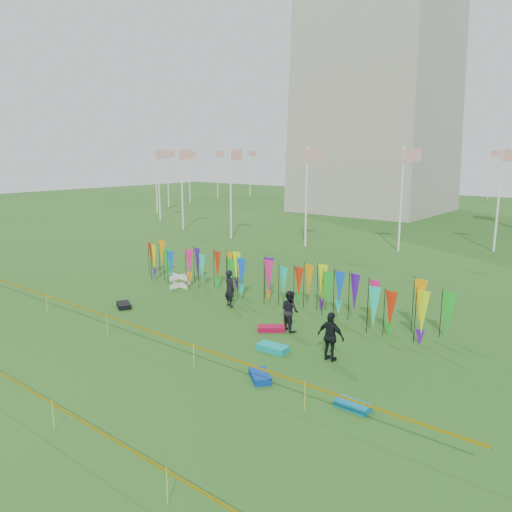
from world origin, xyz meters
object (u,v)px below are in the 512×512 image
Objects in this scene: box_kite at (180,281)px; kite_bag_turquoise at (273,348)px; kite_bag_red at (271,328)px; kite_bag_blue at (260,376)px; kite_bag_teal at (353,405)px; person_mid at (290,311)px; kite_bag_black at (124,305)px; person_right at (331,337)px; person_left at (230,288)px.

box_kite reaches higher than kite_bag_turquoise.
kite_bag_blue is at bearing -57.41° from kite_bag_red.
box_kite reaches higher than kite_bag_teal.
kite_bag_red is 1.10× the size of kite_bag_teal.
kite_bag_red is (-0.57, -0.55, -0.77)m from person_mid.
kite_bag_red is at bearing -15.62° from box_kite.
kite_bag_black is (-8.21, -2.51, -0.76)m from person_mid.
person_right is at bearing 15.82° from kite_bag_turquoise.
person_right is at bearing -17.20° from kite_bag_red.
kite_bag_teal is (5.89, -3.73, -0.01)m from kite_bag_red.
kite_bag_red is (3.69, -1.45, -0.82)m from person_left.
person_right is 3.13m from kite_bag_blue.
kite_bag_black is (0.60, -4.27, -0.28)m from box_kite.
person_right is (2.99, -1.65, 0.04)m from person_mid.
kite_bag_turquoise is 1.02× the size of kite_bag_red.
kite_bag_turquoise reaches higher than kite_bag_teal.
kite_bag_turquoise reaches higher than kite_bag_black.
kite_bag_turquoise reaches higher than kite_bag_blue.
box_kite is 12.29m from person_right.
kite_bag_black is (-11.20, -0.86, -0.80)m from person_right.
person_right is at bearing 179.33° from person_left.
person_left is at bearing 40.82° from kite_bag_black.
kite_bag_red is at bearing 177.24° from person_left.
kite_bag_teal is (4.51, -2.01, -0.02)m from kite_bag_turquoise.
person_left is 4.35m from person_mid.
person_left reaches higher than box_kite.
person_left is 1.02× the size of person_right.
box_kite is at bearing 8.16° from person_left.
person_mid is at bearing 43.80° from kite_bag_red.
kite_bag_black is at bearing 168.95° from kite_bag_blue.
person_left is 1.59× the size of kite_bag_red.
kite_bag_turquoise is 1.09× the size of kite_bag_blue.
kite_bag_blue reaches higher than kite_bag_red.
kite_bag_turquoise is at bearing 16.17° from person_right.
box_kite is 0.45× the size of person_mid.
kite_bag_red is at bearing 64.36° from person_mid.
person_left reaches higher than kite_bag_teal.
person_left is 7.68m from person_right.
person_right is 1.82× the size of kite_bag_black.
kite_bag_blue is (6.21, -5.40, -0.82)m from person_left.
person_left is 1.75× the size of kite_bag_teal.
person_mid is 0.96× the size of person_right.
person_mid reaches higher than kite_bag_black.
kite_bag_teal is at bearing -24.02° from kite_bag_turquoise.
box_kite is 0.78× the size of kite_bag_black.
person_right is at bearing 171.70° from person_mid.
person_mid reaches higher than kite_bag_teal.
box_kite is 10.43m from kite_bag_turquoise.
kite_bag_blue is 10.36m from kite_bag_black.
kite_bag_blue is (1.95, -4.49, -0.77)m from person_mid.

